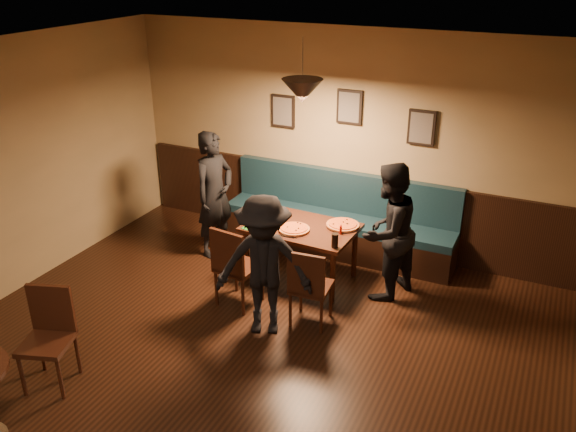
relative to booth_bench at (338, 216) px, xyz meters
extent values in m
plane|color=black|center=(0.00, -3.20, -0.50)|extent=(7.00, 7.00, 0.00)
plane|color=silver|center=(0.00, -3.20, 2.30)|extent=(7.00, 7.00, 0.00)
plane|color=#8C704F|center=(0.00, 0.30, 0.90)|extent=(6.00, 0.00, 6.00)
cube|color=black|center=(0.00, 0.27, 0.00)|extent=(5.88, 0.06, 1.00)
cube|color=black|center=(-0.90, 0.27, 1.20)|extent=(0.32, 0.04, 0.42)
cube|color=black|center=(0.00, 0.27, 1.35)|extent=(0.32, 0.04, 0.42)
cube|color=black|center=(0.90, 0.27, 1.20)|extent=(0.32, 0.04, 0.42)
cone|color=black|center=(-0.15, -0.82, 1.75)|extent=(0.44, 0.44, 0.25)
cube|color=black|center=(-0.15, -0.82, -0.16)|extent=(1.30, 0.86, 0.68)
imported|color=black|center=(-1.39, -0.69, 0.31)|extent=(0.51, 0.66, 1.62)
imported|color=black|center=(0.86, -0.76, 0.29)|extent=(0.83, 0.93, 1.57)
imported|color=black|center=(-0.04, -1.96, 0.25)|extent=(1.10, 0.86, 1.50)
cylinder|color=gold|center=(-0.54, -0.66, 0.20)|extent=(0.43, 0.43, 0.04)
cylinder|color=#C08624|center=(-0.17, -0.97, 0.20)|extent=(0.43, 0.43, 0.04)
cylinder|color=orange|center=(0.29, -0.63, 0.20)|extent=(0.42, 0.42, 0.04)
cylinder|color=black|center=(0.40, -1.15, 0.26)|extent=(0.09, 0.09, 0.16)
cylinder|color=#A30E05|center=(0.34, -0.82, 0.24)|extent=(0.03, 0.03, 0.12)
cube|color=#207B25|center=(-0.71, -0.61, 0.18)|extent=(0.16, 0.16, 0.01)
cube|color=#1D6C21|center=(-0.66, -1.12, 0.18)|extent=(0.16, 0.16, 0.01)
cube|color=silver|center=(-0.23, -1.16, 0.18)|extent=(0.18, 0.05, 0.00)
camera|label=1|loc=(2.38, -6.51, 3.12)|focal=37.07mm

